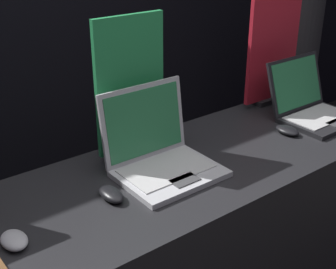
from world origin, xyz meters
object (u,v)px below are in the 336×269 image
at_px(mouse_back, 287,130).
at_px(promo_stand_back, 273,53).
at_px(promo_stand_middle, 131,90).
at_px(laptop_middle, 160,153).
at_px(mouse_front, 14,240).
at_px(mouse_middle, 111,194).
at_px(person_bystander, 290,84).
at_px(laptop_back, 312,105).

bearing_deg(mouse_back, promo_stand_back, 53.71).
bearing_deg(promo_stand_middle, laptop_middle, -90.00).
distance_m(mouse_front, laptop_middle, 0.59).
relative_size(mouse_middle, person_bystander, 0.07).
relative_size(laptop_back, person_bystander, 0.21).
xyz_separation_m(mouse_middle, mouse_back, (0.85, -0.02, -0.00)).
distance_m(laptop_back, promo_stand_back, 0.31).
height_order(mouse_back, person_bystander, person_bystander).
height_order(laptop_back, person_bystander, person_bystander).
distance_m(promo_stand_middle, promo_stand_back, 0.83).
bearing_deg(mouse_back, laptop_middle, 172.41).
bearing_deg(mouse_middle, mouse_front, -173.45).
distance_m(mouse_middle, promo_stand_middle, 0.41).
relative_size(laptop_middle, laptop_back, 1.04).
distance_m(laptop_middle, mouse_back, 0.61).
bearing_deg(mouse_front, mouse_back, 0.80).
bearing_deg(laptop_back, person_bystander, 43.53).
bearing_deg(mouse_front, laptop_back, 2.65).
bearing_deg(laptop_back, promo_stand_middle, 165.90).
bearing_deg(person_bystander, laptop_middle, -157.90).
height_order(laptop_middle, laptop_back, laptop_middle).
relative_size(mouse_back, person_bystander, 0.07).
bearing_deg(promo_stand_middle, promo_stand_back, 2.95).
xyz_separation_m(laptop_middle, mouse_back, (0.61, -0.08, -0.05)).
bearing_deg(mouse_middle, promo_stand_back, 14.51).
xyz_separation_m(mouse_front, laptop_back, (1.40, 0.06, 0.04)).
xyz_separation_m(laptop_back, person_bystander, (0.68, 0.64, -0.21)).
relative_size(laptop_middle, person_bystander, 0.22).
xyz_separation_m(laptop_back, mouse_back, (-0.22, -0.05, -0.05)).
height_order(promo_stand_middle, promo_stand_back, promo_stand_middle).
height_order(mouse_front, mouse_back, mouse_front).
xyz_separation_m(promo_stand_middle, mouse_back, (0.61, -0.26, -0.24)).
relative_size(mouse_front, mouse_back, 0.91).
relative_size(promo_stand_back, person_bystander, 0.32).
relative_size(laptop_back, mouse_back, 2.99).
relative_size(laptop_middle, mouse_middle, 2.97).
relative_size(promo_stand_middle, promo_stand_back, 1.03).
xyz_separation_m(mouse_front, laptop_middle, (0.58, 0.10, 0.05)).
relative_size(mouse_front, person_bystander, 0.06).
bearing_deg(promo_stand_middle, person_bystander, 16.15).
bearing_deg(promo_stand_back, mouse_middle, -165.49).
xyz_separation_m(laptop_middle, person_bystander, (1.50, 0.61, -0.22)).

